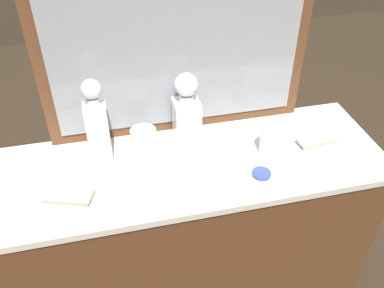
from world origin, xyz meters
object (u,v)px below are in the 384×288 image
(crystal_tumbler_rear, at_px, (271,142))
(silver_brush_right, at_px, (318,141))
(silver_brush_center, at_px, (68,196))
(porcelain_dish, at_px, (261,174))
(crystal_decanter_rear, at_px, (98,129))
(crystal_decanter_right, at_px, (187,115))
(crystal_tumbler_far_right, at_px, (144,143))

(crystal_tumbler_rear, relative_size, silver_brush_right, 0.70)
(crystal_tumbler_rear, height_order, silver_brush_right, crystal_tumbler_rear)
(silver_brush_center, distance_m, porcelain_dish, 0.62)
(crystal_decanter_rear, height_order, silver_brush_right, crystal_decanter_rear)
(crystal_decanter_right, xyz_separation_m, porcelain_dish, (0.20, -0.24, -0.10))
(crystal_decanter_right, relative_size, porcelain_dish, 4.33)
(crystal_decanter_right, xyz_separation_m, crystal_tumbler_rear, (0.27, -0.14, -0.06))
(crystal_tumbler_rear, bearing_deg, porcelain_dish, -123.65)
(silver_brush_center, height_order, porcelain_dish, silver_brush_center)
(crystal_decanter_right, height_order, porcelain_dish, crystal_decanter_right)
(silver_brush_right, distance_m, silver_brush_center, 0.88)
(crystal_tumbler_far_right, distance_m, silver_brush_center, 0.31)
(crystal_decanter_rear, distance_m, crystal_tumbler_rear, 0.59)
(crystal_decanter_right, distance_m, silver_brush_center, 0.48)
(crystal_decanter_right, xyz_separation_m, crystal_tumbler_far_right, (-0.16, -0.04, -0.06))
(crystal_decanter_right, bearing_deg, silver_brush_center, -153.60)
(porcelain_dish, bearing_deg, crystal_decanter_right, 129.31)
(crystal_tumbler_far_right, height_order, crystal_tumbler_rear, crystal_tumbler_rear)
(crystal_decanter_right, height_order, crystal_tumbler_rear, crystal_decanter_right)
(crystal_tumbler_far_right, xyz_separation_m, porcelain_dish, (0.36, -0.20, -0.04))
(silver_brush_right, height_order, silver_brush_center, same)
(silver_brush_right, distance_m, porcelain_dish, 0.28)
(crystal_tumbler_rear, relative_size, porcelain_dish, 1.72)
(crystal_decanter_right, bearing_deg, crystal_tumbler_far_right, -164.71)
(silver_brush_right, height_order, porcelain_dish, silver_brush_right)
(crystal_tumbler_rear, height_order, porcelain_dish, crystal_tumbler_rear)
(crystal_decanter_right, height_order, silver_brush_right, crystal_decanter_right)
(crystal_decanter_right, relative_size, silver_brush_center, 1.67)
(crystal_tumbler_far_right, distance_m, silver_brush_right, 0.62)
(crystal_decanter_right, bearing_deg, porcelain_dish, -50.69)
(crystal_tumbler_far_right, relative_size, silver_brush_center, 0.63)
(silver_brush_right, bearing_deg, silver_brush_center, -174.84)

